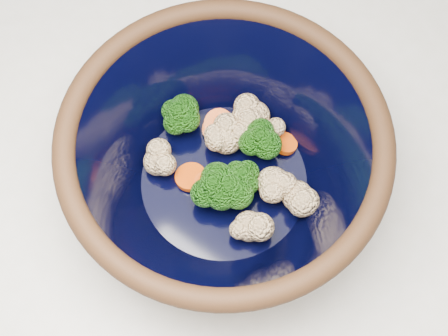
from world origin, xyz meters
TOP-DOWN VIEW (x-y plane):
  - mixing_bowl at (-0.12, 0.07)m, footprint 0.39×0.39m
  - vegetable_pile at (-0.11, 0.09)m, footprint 0.18×0.13m

SIDE VIEW (x-z plane):
  - vegetable_pile at x=-0.11m, z-range 0.93..0.98m
  - mixing_bowl at x=-0.12m, z-range 0.91..1.04m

